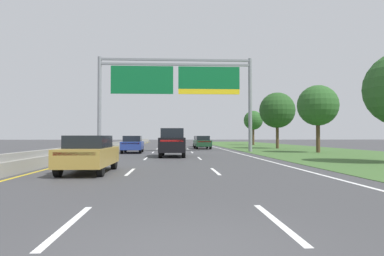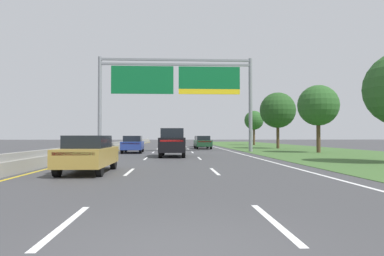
{
  "view_description": "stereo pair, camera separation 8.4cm",
  "coord_description": "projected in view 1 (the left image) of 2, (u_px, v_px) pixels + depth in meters",
  "views": [
    {
      "loc": [
        -0.04,
        -4.75,
        1.55
      ],
      "look_at": [
        1.4,
        20.73,
        2.14
      ],
      "focal_mm": 32.72,
      "sensor_mm": 36.0,
      "label": 1
    },
    {
      "loc": [
        0.04,
        -4.75,
        1.55
      ],
      "look_at": [
        1.4,
        20.73,
        2.14
      ],
      "focal_mm": 32.72,
      "sensor_mm": 36.0,
      "label": 2
    }
  ],
  "objects": [
    {
      "name": "overhead_sign_gantry",
      "position": [
        176.0,
        84.0,
        34.03
      ],
      "size": [
        15.06,
        0.42,
        9.23
      ],
      "color": "gray",
      "rests_on": "ground"
    },
    {
      "name": "car_black_centre_lane_suv",
      "position": [
        173.0,
        142.0,
        26.3
      ],
      "size": [
        2.01,
        4.74,
        2.11
      ],
      "rotation": [
        0.0,
        0.0,
        1.55
      ],
      "color": "black",
      "rests_on": "ground"
    },
    {
      "name": "roadside_tree_distant",
      "position": [
        253.0,
        120.0,
        59.54
      ],
      "size": [
        3.24,
        3.24,
        5.86
      ],
      "color": "#4C3823",
      "rests_on": "ground"
    },
    {
      "name": "roadside_tree_mid",
      "position": [
        318.0,
        106.0,
        32.5
      ],
      "size": [
        3.78,
        3.78,
        6.29
      ],
      "color": "#4C3823",
      "rests_on": "ground"
    },
    {
      "name": "car_blue_left_lane_sedan",
      "position": [
        133.0,
        144.0,
        32.16
      ],
      "size": [
        1.94,
        4.45,
        1.57
      ],
      "rotation": [
        0.0,
        0.0,
        1.6
      ],
      "color": "navy",
      "rests_on": "ground"
    },
    {
      "name": "ground_plane",
      "position": [
        173.0,
        150.0,
        39.64
      ],
      "size": [
        220.0,
        220.0,
        0.0
      ],
      "primitive_type": "plane",
      "color": "#3D3D3F"
    },
    {
      "name": "car_silver_right_lane_sedan",
      "position": [
        200.0,
        141.0,
        49.5
      ],
      "size": [
        1.95,
        4.45,
        1.57
      ],
      "rotation": [
        0.0,
        0.0,
        1.54
      ],
      "color": "#B2B5BA",
      "rests_on": "ground"
    },
    {
      "name": "lane_striping",
      "position": [
        173.0,
        150.0,
        39.18
      ],
      "size": [
        11.96,
        106.0,
        0.01
      ],
      "color": "white",
      "rests_on": "ground"
    },
    {
      "name": "pickup_truck_white",
      "position": [
        172.0,
        139.0,
        50.8
      ],
      "size": [
        2.16,
        5.46,
        2.2
      ],
      "rotation": [
        0.0,
        0.0,
        1.6
      ],
      "color": "silver",
      "rests_on": "ground"
    },
    {
      "name": "roadside_tree_far",
      "position": [
        277.0,
        110.0,
        43.13
      ],
      "size": [
        4.39,
        4.39,
        6.93
      ],
      "color": "#4C3823",
      "rests_on": "ground"
    },
    {
      "name": "median_barrier_concrete",
      "position": [
        114.0,
        147.0,
        39.28
      ],
      "size": [
        0.6,
        110.0,
        0.85
      ],
      "color": "gray",
      "rests_on": "ground"
    },
    {
      "name": "grass_verge_right",
      "position": [
        293.0,
        149.0,
        40.43
      ],
      "size": [
        14.0,
        110.0,
        0.02
      ],
      "primitive_type": "cube",
      "color": "#3D602D",
      "rests_on": "ground"
    },
    {
      "name": "car_darkgreen_right_lane_sedan",
      "position": [
        202.0,
        142.0,
        42.17
      ],
      "size": [
        1.93,
        4.44,
        1.57
      ],
      "rotation": [
        0.0,
        0.0,
        1.6
      ],
      "color": "#193D23",
      "rests_on": "ground"
    },
    {
      "name": "car_gold_left_lane_sedan",
      "position": [
        89.0,
        153.0,
        14.76
      ],
      "size": [
        1.84,
        4.41,
        1.57
      ],
      "rotation": [
        0.0,
        0.0,
        1.57
      ],
      "color": "#A38438",
      "rests_on": "ground"
    }
  ]
}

